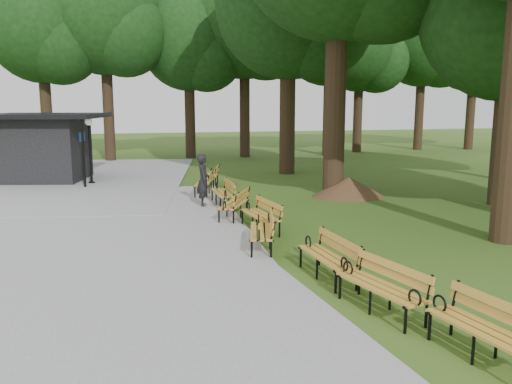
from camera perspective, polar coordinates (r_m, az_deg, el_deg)
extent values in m
plane|color=#305317|center=(11.60, 2.94, -7.86)|extent=(100.00, 100.00, 0.00)
cube|color=gray|center=(14.06, -16.61, -4.97)|extent=(12.00, 38.00, 0.06)
imported|color=black|center=(17.67, -5.80, 1.27)|extent=(0.50, 0.70, 1.80)
cylinder|color=black|center=(23.50, -17.70, 3.96)|extent=(0.10, 0.10, 2.59)
sphere|color=white|center=(23.41, -17.88, 7.35)|extent=(0.32, 0.32, 0.32)
cone|color=#47301C|center=(19.87, 10.11, 0.58)|extent=(2.35, 2.35, 0.74)
cylinder|color=black|center=(19.51, 25.42, 7.24)|extent=(0.60, 0.60, 5.91)
sphere|color=black|center=(19.72, 26.21, 17.46)|extent=(5.89, 5.89, 5.89)
cylinder|color=black|center=(19.80, 8.72, 12.17)|extent=(0.80, 0.80, 8.72)
cylinder|color=black|center=(25.71, 3.48, 10.18)|extent=(0.76, 0.76, 7.34)
sphere|color=black|center=(26.10, 3.58, 19.79)|extent=(6.96, 6.96, 6.96)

